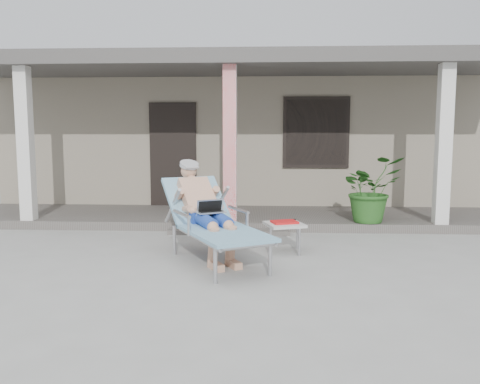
{
  "coord_description": "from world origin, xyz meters",
  "views": [
    {
      "loc": [
        0.62,
        -6.33,
        1.7
      ],
      "look_at": [
        0.25,
        0.6,
        0.85
      ],
      "focal_mm": 38.0,
      "sensor_mm": 36.0,
      "label": 1
    }
  ],
  "objects": [
    {
      "name": "ground",
      "position": [
        0.0,
        0.0,
        0.0
      ],
      "size": [
        60.0,
        60.0,
        0.0
      ],
      "primitive_type": "plane",
      "color": "#9E9E99",
      "rests_on": "ground"
    },
    {
      "name": "porch_deck",
      "position": [
        0.0,
        3.0,
        0.07
      ],
      "size": [
        10.0,
        2.0,
        0.15
      ],
      "primitive_type": "cube",
      "color": "#605B56",
      "rests_on": "ground"
    },
    {
      "name": "porch_overhang",
      "position": [
        0.0,
        2.95,
        2.79
      ],
      "size": [
        10.0,
        2.3,
        2.85
      ],
      "color": "silver",
      "rests_on": "porch_deck"
    },
    {
      "name": "house",
      "position": [
        0.0,
        6.5,
        1.67
      ],
      "size": [
        10.4,
        5.4,
        3.3
      ],
      "color": "gray",
      "rests_on": "ground"
    },
    {
      "name": "porch_step",
      "position": [
        0.0,
        1.85,
        0.04
      ],
      "size": [
        2.0,
        0.3,
        0.07
      ],
      "primitive_type": "cube",
      "color": "#605B56",
      "rests_on": "ground"
    },
    {
      "name": "lounger",
      "position": [
        -0.14,
        0.21,
        0.85
      ],
      "size": [
        1.67,
        2.17,
        1.38
      ],
      "rotation": [
        0.0,
        0.0,
        0.5
      ],
      "color": "#B7B7BC",
      "rests_on": "ground"
    },
    {
      "name": "potted_palm",
      "position": [
        2.36,
        2.25,
        0.71
      ],
      "size": [
        1.25,
        1.17,
        1.12
      ],
      "primitive_type": "imported",
      "rotation": [
        0.0,
        0.0,
        0.35
      ],
      "color": "#26591E",
      "rests_on": "porch_deck"
    },
    {
      "name": "side_table",
      "position": [
        0.87,
        0.65,
        0.37
      ],
      "size": [
        0.62,
        0.62,
        0.44
      ],
      "rotation": [
        0.0,
        0.0,
        0.32
      ],
      "color": "beige",
      "rests_on": "ground"
    }
  ]
}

